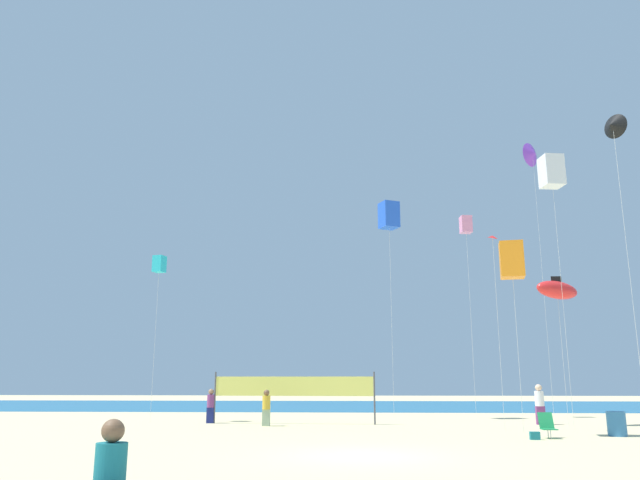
{
  "coord_description": "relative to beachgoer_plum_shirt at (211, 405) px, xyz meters",
  "views": [
    {
      "loc": [
        -0.28,
        -17.77,
        2.1
      ],
      "look_at": [
        -1.71,
        11.7,
        8.79
      ],
      "focal_mm": 34.3,
      "sensor_mm": 36.0,
      "label": 1
    }
  ],
  "objects": [
    {
      "name": "kite_white_box",
      "position": [
        16.05,
        -2.98,
        10.5
      ],
      "size": [
        1.02,
        1.02,
        12.08
      ],
      "color": "silver",
      "rests_on": "ground"
    },
    {
      "name": "kite_violet_delta",
      "position": [
        17.67,
        4.67,
        14.2
      ],
      "size": [
        1.34,
        1.24,
        15.8
      ],
      "color": "silver",
      "rests_on": "ground"
    },
    {
      "name": "kite_orange_box",
      "position": [
        13.11,
        -6.18,
        5.78
      ],
      "size": [
        1.04,
        1.04,
        7.34
      ],
      "color": "silver",
      "rests_on": "ground"
    },
    {
      "name": "beachgoer_white_shirt",
      "position": [
        15.54,
        -0.17,
        0.12
      ],
      "size": [
        0.42,
        0.42,
        1.82
      ],
      "rotation": [
        0.0,
        0.0,
        1.21
      ],
      "color": "#7A3872",
      "rests_on": "ground"
    },
    {
      "name": "kite_red_inflatable",
      "position": [
        16.6,
        -0.72,
        5.34
      ],
      "size": [
        2.58,
        1.87,
        6.85
      ],
      "color": "silver",
      "rests_on": "ground"
    },
    {
      "name": "beach_handbag",
      "position": [
        13.15,
        -7.41,
        -0.72
      ],
      "size": [
        0.34,
        0.17,
        0.27
      ],
      "primitive_type": "cube",
      "color": "#19727A",
      "rests_on": "ground"
    },
    {
      "name": "kite_cyan_box",
      "position": [
        -3.17,
        0.78,
        7.04
      ],
      "size": [
        0.67,
        0.67,
        8.34
      ],
      "color": "silver",
      "rests_on": "ground"
    },
    {
      "name": "ground_plane",
      "position": [
        7.0,
        -12.31,
        -0.85
      ],
      "size": [
        120.0,
        120.0,
        0.0
      ],
      "primitive_type": "plane",
      "color": "beige"
    },
    {
      "name": "beachgoer_plum_shirt",
      "position": [
        0.0,
        0.0,
        0.0
      ],
      "size": [
        0.36,
        0.36,
        1.6
      ],
      "rotation": [
        0.0,
        0.0,
        2.77
      ],
      "color": "navy",
      "rests_on": "ground"
    },
    {
      "name": "trash_barrel",
      "position": [
        16.61,
        -5.91,
        -0.41
      ],
      "size": [
        0.67,
        0.67,
        0.89
      ],
      "primitive_type": "cylinder",
      "color": "teal",
      "rests_on": "ground"
    },
    {
      "name": "volleyball_net",
      "position": [
        4.02,
        -0.26,
        0.78
      ],
      "size": [
        7.73,
        0.54,
        2.4
      ],
      "color": "#4C4C51",
      "rests_on": "ground"
    },
    {
      "name": "kite_black_delta",
      "position": [
        16.31,
        -8.98,
        10.14
      ],
      "size": [
        0.78,
        0.94,
        11.48
      ],
      "color": "silver",
      "rests_on": "ground"
    },
    {
      "name": "kite_pink_box",
      "position": [
        13.54,
        4.75,
        9.95
      ],
      "size": [
        0.68,
        0.68,
        11.32
      ],
      "color": "silver",
      "rests_on": "ground"
    },
    {
      "name": "folding_beach_chair",
      "position": [
        13.8,
        -6.79,
        -0.39
      ],
      "size": [
        0.52,
        0.65,
        0.89
      ],
      "rotation": [
        0.0,
        0.0,
        -0.24
      ],
      "color": "#1E8C4C",
      "rests_on": "ground"
    },
    {
      "name": "beachgoer_mustard_shirt",
      "position": [
        2.91,
        -1.63,
        -0.0
      ],
      "size": [
        0.36,
        0.36,
        1.59
      ],
      "rotation": [
        0.0,
        0.0,
        0.65
      ],
      "color": "#99B28C",
      "rests_on": "ground"
    },
    {
      "name": "kite_blue_box",
      "position": [
        9.0,
        3.41,
        10.23
      ],
      "size": [
        1.23,
        1.23,
        11.83
      ],
      "color": "silver",
      "rests_on": "ground"
    },
    {
      "name": "ocean_band",
      "position": [
        7.0,
        19.53,
        -0.85
      ],
      "size": [
        120.0,
        20.0,
        0.01
      ],
      "primitive_type": "cube",
      "color": "#1E6B99",
      "rests_on": "ground"
    },
    {
      "name": "kite_red_diamond",
      "position": [
        12.95,
        -4.01,
        6.97
      ],
      "size": [
        0.59,
        0.59,
        8.18
      ],
      "color": "silver",
      "rests_on": "ground"
    }
  ]
}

